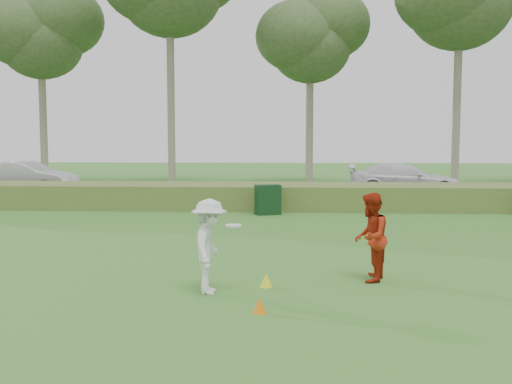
# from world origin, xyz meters

# --- Properties ---
(ground) EXTENTS (120.00, 120.00, 0.00)m
(ground) POSITION_xyz_m (0.00, 0.00, 0.00)
(ground) COLOR #2F6D24
(ground) RESTS_ON ground
(reed_strip) EXTENTS (80.00, 3.00, 0.90)m
(reed_strip) POSITION_xyz_m (0.00, 12.00, 0.45)
(reed_strip) COLOR #4E692A
(reed_strip) RESTS_ON ground
(park_road) EXTENTS (80.00, 6.00, 0.06)m
(park_road) POSITION_xyz_m (0.00, 17.00, 0.03)
(park_road) COLOR #2D2D2D
(park_road) RESTS_ON ground
(tree_2) EXTENTS (6.50, 6.50, 12.00)m
(tree_2) POSITION_xyz_m (-14.00, 24.00, 8.97)
(tree_2) COLOR gray
(tree_2) RESTS_ON ground
(tree_4) EXTENTS (6.24, 6.24, 11.50)m
(tree_4) POSITION_xyz_m (2.00, 24.50, 8.59)
(tree_4) COLOR gray
(tree_4) RESTS_ON ground
(player_white) EXTENTS (0.83, 1.02, 1.57)m
(player_white) POSITION_xyz_m (-0.51, -0.48, 0.79)
(player_white) COLOR white
(player_white) RESTS_ON ground
(player_red) EXTENTS (0.80, 0.92, 1.60)m
(player_red) POSITION_xyz_m (2.27, 0.51, 0.80)
(player_red) COLOR #A6240E
(player_red) RESTS_ON ground
(cone_orange) EXTENTS (0.21, 0.21, 0.24)m
(cone_orange) POSITION_xyz_m (0.37, -1.54, 0.12)
(cone_orange) COLOR orange
(cone_orange) RESTS_ON ground
(cone_yellow) EXTENTS (0.22, 0.22, 0.24)m
(cone_yellow) POSITION_xyz_m (0.41, -0.03, 0.12)
(cone_yellow) COLOR yellow
(cone_yellow) RESTS_ON ground
(utility_cabinet) EXTENTS (0.95, 0.76, 1.04)m
(utility_cabinet) POSITION_xyz_m (0.07, 9.90, 0.52)
(utility_cabinet) COLOR #103217
(utility_cabinet) RESTS_ON ground
(car_mid) EXTENTS (4.85, 2.11, 1.55)m
(car_mid) POSITION_xyz_m (-11.49, 16.29, 0.84)
(car_mid) COLOR silver
(car_mid) RESTS_ON park_road
(car_right) EXTENTS (5.28, 2.61, 1.48)m
(car_right) POSITION_xyz_m (6.05, 16.56, 0.80)
(car_right) COLOR white
(car_right) RESTS_ON park_road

